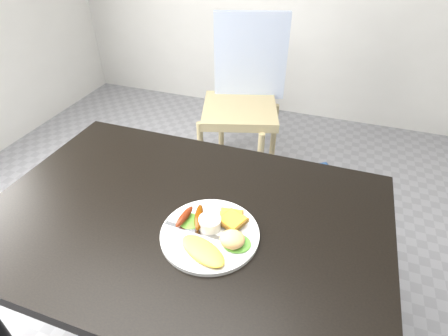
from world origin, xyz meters
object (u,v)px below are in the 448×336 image
(dining_chair, at_px, (240,110))
(dining_table, at_px, (184,219))
(plate, at_px, (210,234))
(person, at_px, (293,162))

(dining_chair, bearing_deg, dining_table, -97.65)
(plate, bearing_deg, person, 76.29)
(dining_chair, bearing_deg, person, -74.91)
(dining_chair, relative_size, plate, 1.68)
(dining_table, relative_size, person, 0.94)
(dining_chair, distance_m, plate, 1.38)
(person, xyz_separation_m, plate, (-0.14, -0.59, 0.12))
(dining_table, height_order, dining_chair, dining_table)
(dining_chair, relative_size, person, 0.36)
(plate, bearing_deg, dining_table, 152.94)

